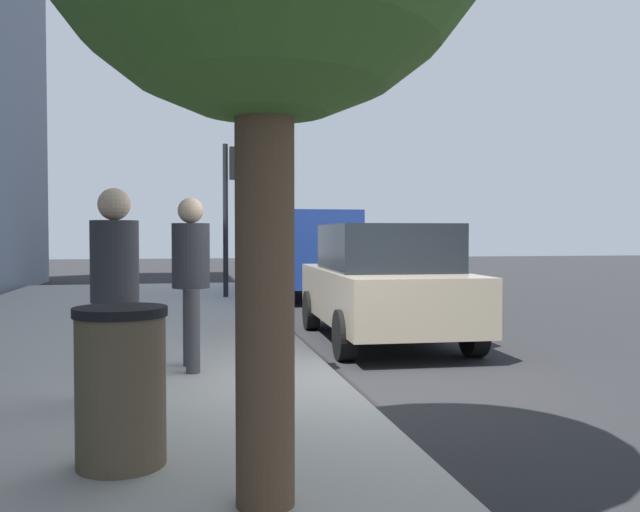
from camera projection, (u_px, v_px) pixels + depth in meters
The scene contains 9 objects.
ground_plane at pixel (341, 391), 6.97m from camera, with size 80.00×80.00×0.00m, color #232326.
sidewalk_slab at pixel (33, 397), 6.37m from camera, with size 28.00×6.00×0.15m, color #A8A59E.
parking_meter at pixel (284, 274), 7.65m from camera, with size 0.36×0.12×1.41m.
pedestrian_at_meter at pixel (191, 267), 7.30m from camera, with size 0.56×0.41×1.87m.
pedestrian_bystander at pixel (115, 275), 5.77m from camera, with size 0.51×0.41×1.87m.
parked_sedan_near at pixel (383, 283), 10.11m from camera, with size 4.46×2.09×1.77m.
parked_van_far at pixel (300, 249), 17.41m from camera, with size 5.22×2.17×2.18m.
traffic_signal at pixel (230, 194), 15.85m from camera, with size 0.24×0.44×3.60m.
trash_bin at pixel (121, 386), 4.27m from camera, with size 0.59×0.59×1.01m.
Camera 1 is at (-6.74, 1.58, 1.62)m, focal length 37.81 mm.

